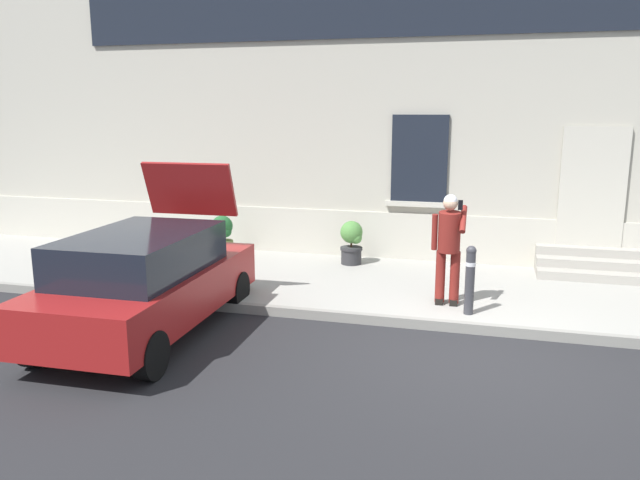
{
  "coord_description": "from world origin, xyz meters",
  "views": [
    {
      "loc": [
        0.09,
        -7.83,
        3.16
      ],
      "look_at": [
        -2.46,
        1.6,
        1.1
      ],
      "focal_mm": 34.99,
      "sensor_mm": 36.0,
      "label": 1
    }
  ],
  "objects_px": {
    "planter_olive": "(223,235)",
    "planter_charcoal": "(352,241)",
    "hatchback_car_red": "(147,280)",
    "person_on_phone": "(449,242)",
    "bollard_near_person": "(470,278)"
  },
  "relations": [
    {
      "from": "person_on_phone",
      "to": "planter_charcoal",
      "type": "bearing_deg",
      "value": 134.49
    },
    {
      "from": "person_on_phone",
      "to": "planter_olive",
      "type": "distance_m",
      "value": 5.19
    },
    {
      "from": "bollard_near_person",
      "to": "planter_olive",
      "type": "relative_size",
      "value": 1.22
    },
    {
      "from": "planter_charcoal",
      "to": "bollard_near_person",
      "type": "bearing_deg",
      "value": -47.4
    },
    {
      "from": "planter_charcoal",
      "to": "person_on_phone",
      "type": "bearing_deg",
      "value": -47.76
    },
    {
      "from": "planter_olive",
      "to": "planter_charcoal",
      "type": "distance_m",
      "value": 2.71
    },
    {
      "from": "bollard_near_person",
      "to": "person_on_phone",
      "type": "bearing_deg",
      "value": 134.74
    },
    {
      "from": "hatchback_car_red",
      "to": "bollard_near_person",
      "type": "xyz_separation_m",
      "value": [
        4.39,
        1.64,
        -0.09
      ]
    },
    {
      "from": "person_on_phone",
      "to": "planter_charcoal",
      "type": "distance_m",
      "value": 3.02
    },
    {
      "from": "person_on_phone",
      "to": "planter_olive",
      "type": "bearing_deg",
      "value": 158.0
    },
    {
      "from": "hatchback_car_red",
      "to": "person_on_phone",
      "type": "relative_size",
      "value": 2.34
    },
    {
      "from": "hatchback_car_red",
      "to": "planter_olive",
      "type": "height_order",
      "value": "hatchback_car_red"
    },
    {
      "from": "hatchback_car_red",
      "to": "planter_olive",
      "type": "distance_m",
      "value": 4.17
    },
    {
      "from": "hatchback_car_red",
      "to": "bollard_near_person",
      "type": "height_order",
      "value": "hatchback_car_red"
    },
    {
      "from": "planter_olive",
      "to": "hatchback_car_red",
      "type": "bearing_deg",
      "value": -80.8
    }
  ]
}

